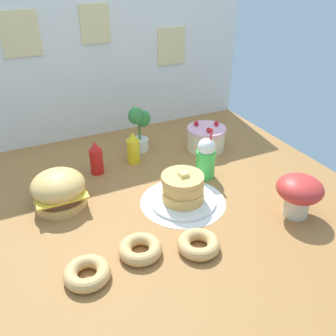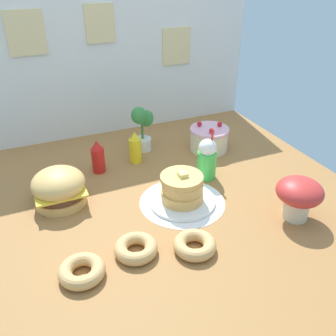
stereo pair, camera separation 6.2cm
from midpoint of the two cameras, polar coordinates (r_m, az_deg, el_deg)
ground_plane at (r=1.91m, az=-0.24°, el=-5.63°), size 2.13×1.97×0.02m
back_wall at (r=2.55m, az=-9.35°, el=16.44°), size 2.13×0.04×1.03m
doily_mat at (r=1.91m, az=3.19°, el=-5.36°), size 0.45×0.45×0.00m
burger at (r=1.93m, az=-15.88°, el=-2.97°), size 0.27×0.27×0.19m
pancake_stack at (r=1.87m, az=3.19°, el=-3.59°), size 0.35×0.35×0.18m
layer_cake at (r=2.41m, az=7.21°, el=4.58°), size 0.25×0.25×0.19m
ketchup_bottle at (r=2.16m, az=-10.14°, el=1.65°), size 0.08×0.08×0.20m
mustard_bottle at (r=2.24m, az=-4.38°, el=3.16°), size 0.08×0.08×0.20m
cream_soda_cup at (r=2.07m, az=6.99°, el=1.41°), size 0.11×0.11×0.31m
donut_pink_glaze at (r=1.53m, az=-12.23°, el=-15.51°), size 0.19×0.19×0.06m
donut_chocolate at (r=1.60m, az=-3.92°, el=-12.45°), size 0.19×0.19×0.06m
donut_vanilla at (r=1.62m, az=5.49°, el=-11.89°), size 0.19×0.19×0.06m
potted_plant at (r=2.36m, az=-3.37°, el=6.55°), size 0.15×0.12×0.31m
mushroom_stool at (r=1.85m, az=20.81°, el=-3.98°), size 0.22×0.22×0.21m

